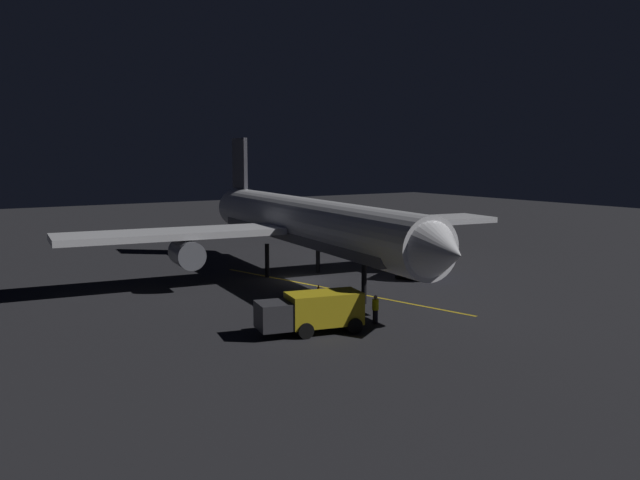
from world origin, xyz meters
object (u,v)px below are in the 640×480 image
object	(u,v)px
baggage_truck	(314,312)
ground_crew_worker	(375,309)
traffic_cone_near_left	(317,317)
traffic_cone_near_right	(318,288)
airliner	(303,224)
catering_truck	(419,261)

from	to	relation	value
baggage_truck	ground_crew_worker	size ratio (longest dim) A/B	3.61
ground_crew_worker	traffic_cone_near_left	xyz separation A→B (m)	(2.57, -2.46, -0.64)
traffic_cone_near_right	airliner	bearing A→B (deg)	-108.94
catering_truck	ground_crew_worker	world-z (taller)	catering_truck
airliner	baggage_truck	world-z (taller)	airliner
ground_crew_worker	traffic_cone_near_left	world-z (taller)	ground_crew_worker
ground_crew_worker	traffic_cone_near_left	bearing A→B (deg)	-43.74
ground_crew_worker	traffic_cone_near_right	xyz separation A→B (m)	(-2.21, -9.67, -0.64)
catering_truck	traffic_cone_near_left	size ratio (longest dim) A/B	12.09
traffic_cone_near_left	catering_truck	bearing A→B (deg)	-152.12
airliner	catering_truck	size ratio (longest dim) A/B	6.14
ground_crew_worker	traffic_cone_near_right	world-z (taller)	ground_crew_worker
catering_truck	traffic_cone_near_left	xyz separation A→B (m)	(15.41, 8.15, -0.94)
catering_truck	baggage_truck	bearing A→B (deg)	31.11
baggage_truck	traffic_cone_near_right	bearing A→B (deg)	-124.40
airliner	ground_crew_worker	xyz separation A→B (m)	(3.87, 14.51, -3.64)
ground_crew_worker	traffic_cone_near_right	size ratio (longest dim) A/B	3.16
baggage_truck	traffic_cone_near_left	world-z (taller)	baggage_truck
baggage_truck	catering_truck	world-z (taller)	baggage_truck
ground_crew_worker	catering_truck	bearing A→B (deg)	-140.44
airliner	traffic_cone_near_right	bearing A→B (deg)	71.06
traffic_cone_near_left	ground_crew_worker	bearing A→B (deg)	136.26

